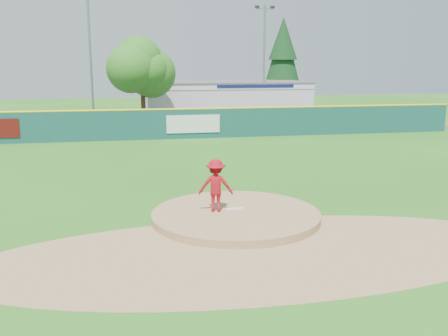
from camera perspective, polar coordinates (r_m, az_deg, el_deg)
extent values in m
plane|color=#286B19|center=(16.41, 1.36, -5.86)|extent=(120.00, 120.00, 0.00)
cylinder|color=#9E774C|center=(16.41, 1.36, -5.86)|extent=(5.50, 5.50, 0.50)
cube|color=white|center=(16.61, 1.14, -4.67)|extent=(0.60, 0.15, 0.04)
cylinder|color=#9E774C|center=(13.67, 4.12, -9.60)|extent=(15.40, 15.40, 0.01)
cube|color=#38383A|center=(42.69, -6.54, 5.10)|extent=(44.00, 16.00, 0.02)
imported|color=#A30E19|center=(16.19, -0.95, -2.01)|extent=(1.22, 0.85, 1.73)
imported|color=white|center=(40.86, 2.20, 5.71)|extent=(4.38, 2.32, 1.17)
cube|color=silver|center=(48.30, 0.09, 7.86)|extent=(15.00, 8.00, 3.20)
cube|color=white|center=(44.29, 1.12, 9.30)|extent=(15.00, 0.06, 0.55)
cube|color=#0F194C|center=(44.72, 3.67, 9.30)|extent=(7.00, 0.03, 0.28)
cube|color=#59595B|center=(48.21, 0.09, 9.81)|extent=(15.20, 8.20, 0.12)
cube|color=white|center=(33.71, -3.53, 5.05)|extent=(3.60, 0.04, 1.20)
cube|color=#1728C3|center=(40.17, -23.96, 5.78)|extent=(0.96, 0.96, 0.10)
cube|color=gray|center=(40.24, -23.87, 4.74)|extent=(0.92, 0.92, 1.40)
cube|color=blue|center=(39.02, -24.27, 4.68)|extent=(0.53, 1.95, 1.35)
cube|color=#154543|center=(33.67, -5.30, 5.02)|extent=(40.00, 0.10, 2.00)
cylinder|color=yellow|center=(33.56, -5.33, 6.71)|extent=(40.00, 0.14, 0.14)
cylinder|color=#382314|center=(40.45, -9.19, 6.49)|extent=(0.36, 0.36, 2.60)
sphere|color=#387F23|center=(40.28, -9.34, 11.11)|extent=(5.60, 5.60, 5.60)
cylinder|color=#382314|center=(53.98, 6.62, 7.35)|extent=(0.40, 0.40, 1.60)
cone|color=#113A16|center=(53.82, 6.74, 12.40)|extent=(4.40, 4.40, 7.90)
cylinder|color=gray|center=(42.34, -15.03, 12.17)|extent=(0.20, 0.20, 11.00)
cylinder|color=gray|center=(45.96, 4.59, 11.85)|extent=(0.20, 0.20, 10.00)
cube|color=gray|center=(46.20, 4.69, 17.69)|extent=(1.60, 0.10, 0.10)
cube|color=black|center=(46.03, 3.81, 17.91)|extent=(0.35, 0.25, 0.20)
cube|color=black|center=(46.41, 5.57, 17.84)|extent=(0.35, 0.25, 0.20)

